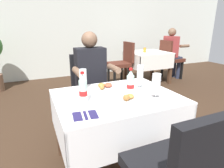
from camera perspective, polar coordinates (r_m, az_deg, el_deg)
name	(u,v)px	position (r m, az deg, el deg)	size (l,w,h in m)	color
ground_plane	(119,162)	(2.07, 2.23, -22.56)	(11.00, 11.00, 0.00)	#382619
back_wall	(56,21)	(5.10, -16.63, 17.95)	(11.00, 0.12, 2.85)	silver
main_dining_table	(116,113)	(1.76, 1.32, -8.74)	(1.08, 0.84, 0.72)	white
chair_far_diner_seat	(90,87)	(2.46, -6.66, -0.96)	(0.44, 0.50, 0.97)	black
seated_diner_far	(92,78)	(2.32, -6.06, 1.93)	(0.50, 0.46, 1.26)	#282D42
plate_near_camera	(127,99)	(1.57, 4.62, -4.69)	(0.22, 0.22, 0.07)	white
plate_far_diner	(104,87)	(1.86, -2.38, -0.85)	(0.23, 0.23, 0.07)	white
beer_glass_left	(140,76)	(1.89, 8.52, 2.43)	(0.07, 0.07, 0.23)	white
beer_glass_middle	(156,85)	(1.66, 13.27, -0.24)	(0.07, 0.07, 0.21)	white
beer_glass_right	(83,79)	(1.86, -8.77, 1.56)	(0.07, 0.07, 0.20)	white
cola_bottle_primary	(130,83)	(1.71, 5.57, 0.35)	(0.07, 0.07, 0.24)	silver
cola_bottle_secondary	(83,89)	(1.52, -8.78, -1.66)	(0.07, 0.07, 0.26)	silver
napkin_cutlery_set	(85,115)	(1.34, -8.16, -9.38)	(0.19, 0.19, 0.01)	#231E4C
background_dining_table	(147,60)	(4.56, 10.73, 7.29)	(0.93, 0.82, 0.72)	white
background_chair_left	(122,61)	(4.22, 3.10, 6.92)	(0.50, 0.44, 0.97)	#4C2319
background_chair_right	(170,57)	(4.96, 17.23, 7.78)	(0.50, 0.44, 0.97)	#4C2319
background_patron	(172,51)	(4.97, 17.83, 9.58)	(0.46, 0.50, 1.26)	#282D42
background_table_tumbler	(145,50)	(4.44, 9.92, 10.16)	(0.06, 0.06, 0.11)	#C68928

